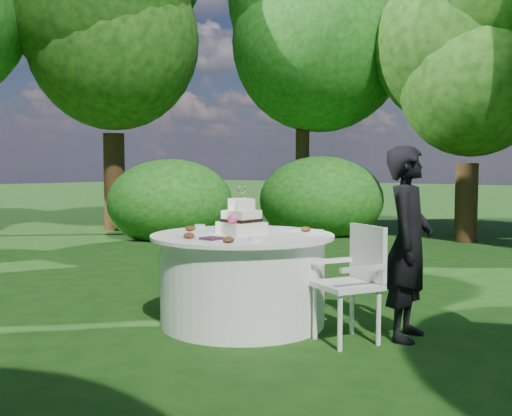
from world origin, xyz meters
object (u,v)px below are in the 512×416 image
(napkins, at_px, (211,238))
(guest, at_px, (408,243))
(chair, at_px, (355,274))
(table, at_px, (242,278))
(cake, at_px, (241,221))

(napkins, xyz_separation_m, guest, (1.24, 0.92, -0.03))
(guest, bearing_deg, chair, 125.04)
(guest, xyz_separation_m, table, (-1.29, -0.47, -0.36))
(table, relative_size, chair, 1.75)
(napkins, bearing_deg, guest, 36.52)
(table, xyz_separation_m, chair, (1.01, 0.15, 0.13))
(guest, distance_m, chair, 0.49)
(cake, bearing_deg, chair, 8.58)
(table, bearing_deg, napkins, -82.66)
(chair, bearing_deg, table, -171.28)
(guest, xyz_separation_m, chair, (-0.28, -0.32, -0.23))
(napkins, bearing_deg, chair, 32.07)
(napkins, xyz_separation_m, chair, (0.95, 0.60, -0.26))
(napkins, distance_m, guest, 1.54)
(guest, distance_m, cake, 1.40)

